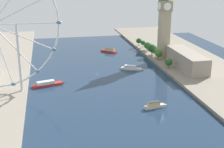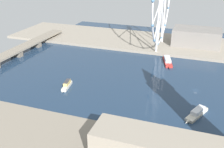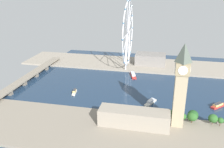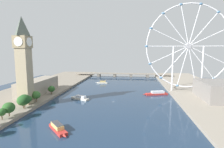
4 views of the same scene
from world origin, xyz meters
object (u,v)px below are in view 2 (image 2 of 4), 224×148
Objects in this scene: tour_boat_2 at (67,85)px; tour_boat_3 at (197,113)px; river_bridge at (5,56)px; tour_boat_0 at (168,61)px; riverside_hall at (196,37)px.

tour_boat_3 is at bearing 76.21° from tour_boat_2.
tour_boat_2 is at bearing -109.41° from river_bridge.
river_bridge reaches higher than tour_boat_0.
tour_boat_0 is (56.81, -167.21, -4.17)m from river_bridge.
tour_boat_2 is (-89.50, 74.45, 0.26)m from tour_boat_0.
river_bridge is 98.43m from tour_boat_2.
tour_boat_0 is at bearing 159.43° from riverside_hall.
river_bridge reaches higher than tour_boat_2.
tour_boat_0 is at bearing -71.23° from river_bridge.
riverside_hall is 2.66× the size of tour_boat_2.
tour_boat_0 reaches higher than tour_boat_3.
tour_boat_2 is at bearing 147.47° from riverside_hall.
tour_boat_2 is at bearing -69.97° from tour_boat_3.
tour_boat_3 is at bearing 4.68° from tour_boat_0.
riverside_hall is 2.09× the size of tour_boat_3.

